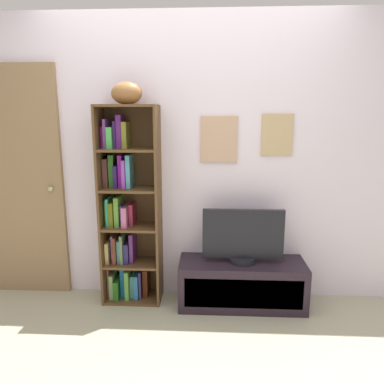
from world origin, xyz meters
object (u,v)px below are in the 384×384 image
(bookshelf, at_px, (126,214))
(door, at_px, (19,183))
(television, at_px, (243,237))
(tv_stand, at_px, (242,283))
(football, at_px, (127,93))

(bookshelf, height_order, door, door)
(bookshelf, xyz_separation_m, door, (-0.96, 0.09, 0.24))
(television, xyz_separation_m, door, (-1.94, 0.17, 0.40))
(tv_stand, height_order, door, door)
(tv_stand, relative_size, door, 0.52)
(television, bearing_deg, football, 176.79)
(television, bearing_deg, door, 174.94)
(bookshelf, xyz_separation_m, television, (0.98, -0.09, -0.16))
(television, bearing_deg, tv_stand, -90.00)
(tv_stand, bearing_deg, door, 174.90)
(door, bearing_deg, tv_stand, -5.10)
(tv_stand, distance_m, door, 2.11)
(television, height_order, door, door)
(television, relative_size, door, 0.33)
(bookshelf, height_order, tv_stand, bookshelf)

